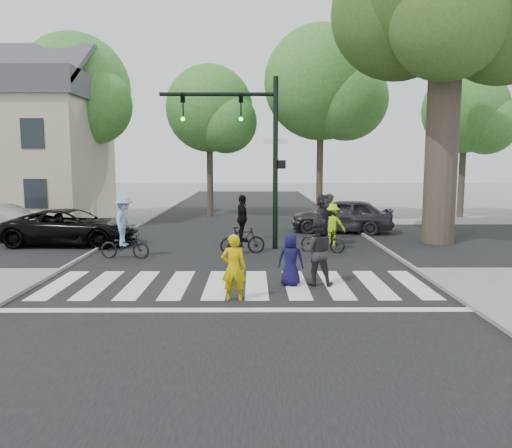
# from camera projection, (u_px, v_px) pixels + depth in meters

# --- Properties ---
(ground) EXTENTS (120.00, 120.00, 0.00)m
(ground) POSITION_uv_depth(u_px,v_px,m) (235.00, 295.00, 11.66)
(ground) COLOR gray
(ground) RESTS_ON ground
(road_stem) EXTENTS (10.00, 70.00, 0.01)m
(road_stem) POSITION_uv_depth(u_px,v_px,m) (241.00, 255.00, 16.62)
(road_stem) COLOR black
(road_stem) RESTS_ON ground
(road_cross) EXTENTS (70.00, 10.00, 0.01)m
(road_cross) POSITION_uv_depth(u_px,v_px,m) (243.00, 241.00, 19.60)
(road_cross) COLOR black
(road_cross) RESTS_ON ground
(curb_left) EXTENTS (0.10, 70.00, 0.10)m
(curb_left) POSITION_uv_depth(u_px,v_px,m) (89.00, 254.00, 16.59)
(curb_left) COLOR gray
(curb_left) RESTS_ON ground
(curb_right) EXTENTS (0.10, 70.00, 0.10)m
(curb_right) POSITION_uv_depth(u_px,v_px,m) (392.00, 253.00, 16.65)
(curb_right) COLOR gray
(curb_right) RESTS_ON ground
(crosswalk) EXTENTS (10.00, 3.85, 0.01)m
(crosswalk) POSITION_uv_depth(u_px,v_px,m) (236.00, 288.00, 12.32)
(crosswalk) COLOR silver
(crosswalk) RESTS_ON ground
(traffic_signal) EXTENTS (4.45, 0.29, 6.00)m
(traffic_signal) POSITION_uv_depth(u_px,v_px,m) (251.00, 138.00, 17.32)
(traffic_signal) COLOR black
(traffic_signal) RESTS_ON ground
(bg_tree_1) EXTENTS (6.09, 5.80, 9.80)m
(bg_tree_1) POSITION_uv_depth(u_px,v_px,m) (79.00, 93.00, 26.13)
(bg_tree_1) COLOR brown
(bg_tree_1) RESTS_ON ground
(bg_tree_2) EXTENTS (5.04, 4.80, 8.40)m
(bg_tree_2) POSITION_uv_depth(u_px,v_px,m) (213.00, 112.00, 27.41)
(bg_tree_2) COLOR brown
(bg_tree_2) RESTS_ON ground
(bg_tree_3) EXTENTS (6.30, 6.00, 10.20)m
(bg_tree_3) POSITION_uv_depth(u_px,v_px,m) (327.00, 87.00, 25.97)
(bg_tree_3) COLOR brown
(bg_tree_3) RESTS_ON ground
(bg_tree_4) EXTENTS (4.83, 4.60, 8.15)m
(bg_tree_4) POSITION_uv_depth(u_px,v_px,m) (471.00, 114.00, 27.03)
(bg_tree_4) COLOR brown
(bg_tree_4) RESTS_ON ground
(house) EXTENTS (8.40, 8.10, 8.82)m
(house) POSITION_uv_depth(u_px,v_px,m) (16.00, 147.00, 24.98)
(house) COLOR beige
(house) RESTS_ON ground
(pedestrian_woman) EXTENTS (0.56, 0.37, 1.52)m
(pedestrian_woman) POSITION_uv_depth(u_px,v_px,m) (234.00, 268.00, 11.09)
(pedestrian_woman) COLOR #D0AF00
(pedestrian_woman) RESTS_ON ground
(pedestrian_child) EXTENTS (0.69, 0.50, 1.33)m
(pedestrian_child) POSITION_uv_depth(u_px,v_px,m) (291.00, 260.00, 12.48)
(pedestrian_child) COLOR #100D35
(pedestrian_child) RESTS_ON ground
(pedestrian_adult) EXTENTS (0.90, 0.74, 1.71)m
(pedestrian_adult) POSITION_uv_depth(u_px,v_px,m) (317.00, 252.00, 12.50)
(pedestrian_adult) COLOR black
(pedestrian_adult) RESTS_ON ground
(cyclist_left) EXTENTS (1.63, 1.08, 2.02)m
(cyclist_left) POSITION_uv_depth(u_px,v_px,m) (124.00, 232.00, 15.94)
(cyclist_left) COLOR black
(cyclist_left) RESTS_ON ground
(cyclist_mid) EXTENTS (1.58, 0.98, 1.99)m
(cyclist_mid) POSITION_uv_depth(u_px,v_px,m) (242.00, 230.00, 16.77)
(cyclist_mid) COLOR black
(cyclist_mid) RESTS_ON ground
(cyclist_right) EXTENTS (1.65, 1.52, 2.00)m
(cyclist_right) POSITION_uv_depth(u_px,v_px,m) (323.00, 226.00, 17.06)
(cyclist_right) COLOR black
(cyclist_right) RESTS_ON ground
(car_suv) EXTENTS (4.95, 2.47, 1.35)m
(car_suv) POSITION_uv_depth(u_px,v_px,m) (72.00, 227.00, 18.56)
(car_suv) COLOR black
(car_suv) RESTS_ON ground
(car_silver) EXTENTS (4.52, 2.29, 1.42)m
(car_silver) POSITION_uv_depth(u_px,v_px,m) (2.00, 223.00, 19.50)
(car_silver) COLOR #9D9DA1
(car_silver) RESTS_ON ground
(car_grey) EXTENTS (4.63, 2.49, 1.50)m
(car_grey) POSITION_uv_depth(u_px,v_px,m) (342.00, 216.00, 21.79)
(car_grey) COLOR #2C2C31
(car_grey) RESTS_ON ground
(bystander_hivis) EXTENTS (1.02, 0.60, 1.56)m
(bystander_hivis) POSITION_uv_depth(u_px,v_px,m) (332.00, 225.00, 18.38)
(bystander_hivis) COLOR #AAF610
(bystander_hivis) RESTS_ON ground
(bystander_dark) EXTENTS (0.84, 0.77, 1.92)m
(bystander_dark) POSITION_uv_depth(u_px,v_px,m) (329.00, 219.00, 18.59)
(bystander_dark) COLOR black
(bystander_dark) RESTS_ON ground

